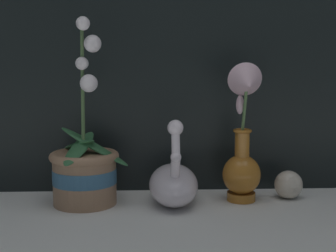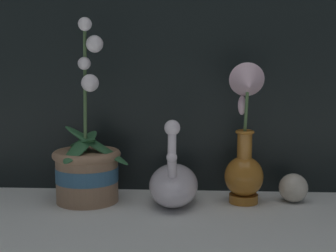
# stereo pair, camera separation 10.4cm
# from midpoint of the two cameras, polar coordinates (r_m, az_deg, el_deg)

# --- Properties ---
(ground_plane) EXTENTS (2.80, 2.80, 0.00)m
(ground_plane) POSITION_cam_midpoint_polar(r_m,az_deg,el_deg) (0.96, -0.93, -11.87)
(ground_plane) COLOR silver
(orchid_potted_plant) EXTENTS (0.19, 0.18, 0.42)m
(orchid_potted_plant) POSITION_cam_midpoint_polar(r_m,az_deg,el_deg) (1.10, -12.82, -5.06)
(orchid_potted_plant) COLOR #9E7556
(orchid_potted_plant) RESTS_ON ground_plane
(swan_figurine) EXTENTS (0.11, 0.21, 0.20)m
(swan_figurine) POSITION_cam_midpoint_polar(r_m,az_deg,el_deg) (1.07, -2.14, -6.89)
(swan_figurine) COLOR white
(swan_figurine) RESTS_ON ground_plane
(blue_vase) EXTENTS (0.09, 0.12, 0.32)m
(blue_vase) POSITION_cam_midpoint_polar(r_m,az_deg,el_deg) (1.08, 6.43, -2.90)
(blue_vase) COLOR #B26B23
(blue_vase) RESTS_ON ground_plane
(glass_sphere) EXTENTS (0.07, 0.07, 0.07)m
(glass_sphere) POSITION_cam_midpoint_polar(r_m,az_deg,el_deg) (1.15, 11.97, -7.04)
(glass_sphere) COLOR beige
(glass_sphere) RESTS_ON ground_plane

